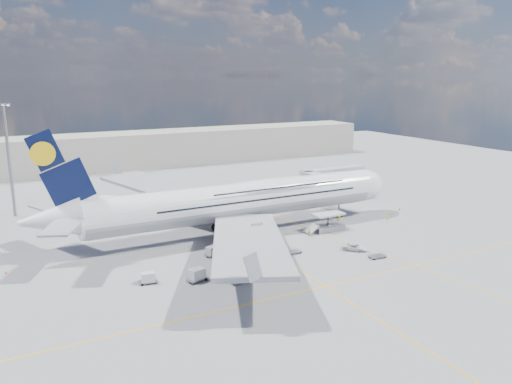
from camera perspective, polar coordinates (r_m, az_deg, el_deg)
name	(u,v)px	position (r m, az deg, el deg)	size (l,w,h in m)	color
ground	(263,247)	(93.83, 0.75, -6.34)	(300.00, 300.00, 0.00)	gray
taxi_line_main	(263,247)	(93.83, 0.75, -6.34)	(0.25, 220.00, 0.01)	#F8B00D
taxi_line_cross	(325,286)	(78.05, 7.87, -10.63)	(120.00, 0.25, 0.01)	#F8B00D
taxi_line_diag	(297,224)	(108.78, 4.75, -3.62)	(0.25, 100.00, 0.01)	#F8B00D
airliner	(240,200)	(100.49, -1.81, -0.93)	(77.26, 79.15, 23.71)	white
jet_bridge	(328,177)	(124.56, 8.28, 1.69)	(18.80, 12.10, 8.50)	#B7B7BC
cargo_loader	(327,225)	(104.33, 8.17, -3.73)	(8.53, 3.20, 3.67)	silver
light_mast	(9,159)	(124.14, -26.39, 3.39)	(3.00, 0.70, 25.50)	gray
terminal	(133,150)	(179.63, -13.84, 4.68)	(180.00, 16.00, 12.00)	#B2AD9E
tree_line	(195,136)	(234.34, -6.96, 6.38)	(160.00, 6.00, 8.00)	#193814
dolly_row_a	(239,281)	(78.37, -1.98, -10.18)	(2.85, 2.01, 0.38)	gray
dolly_row_b	(212,251)	(89.63, -5.03, -6.70)	(3.14, 2.45, 1.76)	gray
dolly_row_c	(197,274)	(79.31, -6.74, -9.35)	(3.56, 2.53, 2.04)	gray
dolly_back	(148,278)	(79.77, -12.23, -9.55)	(2.93, 1.82, 1.75)	gray
dolly_nose_far	(377,256)	(91.06, 13.68, -7.12)	(3.11, 1.76, 0.44)	gray
dolly_nose_near	(293,252)	(90.86, 4.24, -6.81)	(3.16, 1.85, 0.45)	gray
baggage_tug	(246,267)	(82.59, -1.12, -8.57)	(2.88, 1.62, 1.71)	white
catering_truck_inner	(156,213)	(112.05, -11.39, -2.39)	(6.56, 3.19, 3.77)	gray
catering_truck_outer	(113,205)	(121.97, -16.07, -1.40)	(6.84, 5.20, 3.76)	gray
service_van	(355,247)	(93.78, 11.24, -6.21)	(2.07, 4.50, 1.25)	white
crew_nose	(388,217)	(113.43, 14.84, -2.79)	(0.73, 0.48, 2.01)	#B2FF1A
crew_loader	(310,233)	(99.80, 6.14, -4.73)	(0.77, 0.60, 1.59)	#8FDC17
crew_wing	(236,260)	(85.28, -2.33, -7.75)	(1.07, 0.44, 1.82)	#CAEF19
crew_van	(339,216)	(112.21, 9.51, -2.77)	(0.86, 0.56, 1.76)	#CAF519
crew_tug	(249,270)	(81.14, -0.77, -8.93)	(1.05, 0.60, 1.63)	#CAFB1A
cone_nose	(400,209)	(123.94, 16.11, -1.88)	(0.44, 0.44, 0.56)	#FF350D
cone_wing_left_inner	(225,224)	(107.78, -3.59, -3.62)	(0.40, 0.40, 0.51)	#FF350D
cone_wing_left_outer	(125,216)	(116.67, -14.69, -2.71)	(0.45, 0.45, 0.57)	#FF350D
cone_wing_right_inner	(226,248)	(92.81, -3.43, -6.41)	(0.46, 0.46, 0.58)	#FF350D
cone_wing_right_outer	(261,267)	(83.73, 0.60, -8.61)	(0.44, 0.44, 0.56)	#FF350D
cone_tail	(6,272)	(91.24, -26.64, -8.21)	(0.43, 0.43, 0.55)	#FF350D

